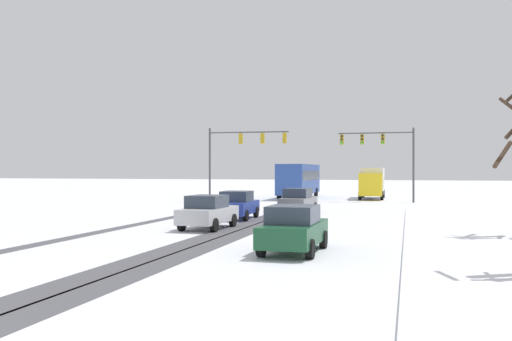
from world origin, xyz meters
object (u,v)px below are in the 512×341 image
(bus_oncoming, at_px, (299,178))
(car_silver_third, at_px, (208,212))
(traffic_signal_far_left, at_px, (241,147))
(car_dark_green_fourth, at_px, (294,229))
(traffic_signal_far_right, at_px, (382,147))
(box_truck_delivery, at_px, (372,182))
(car_blue_second, at_px, (237,205))
(car_grey_lead, at_px, (298,201))

(bus_oncoming, bearing_deg, car_silver_third, -87.55)
(traffic_signal_far_left, height_order, car_dark_green_fourth, traffic_signal_far_left)
(traffic_signal_far_left, relative_size, traffic_signal_far_right, 1.08)
(box_truck_delivery, bearing_deg, car_dark_green_fourth, -90.55)
(car_blue_second, bearing_deg, car_dark_green_fourth, -64.11)
(car_grey_lead, xyz_separation_m, bus_oncoming, (-3.56, 18.70, 1.18))
(traffic_signal_far_left, xyz_separation_m, box_truck_delivery, (10.59, 9.23, -3.19))
(traffic_signal_far_left, xyz_separation_m, bus_oncoming, (3.47, 8.55, -2.83))
(car_silver_third, bearing_deg, bus_oncoming, 92.45)
(car_blue_second, relative_size, car_dark_green_fourth, 1.01)
(car_dark_green_fourth, bearing_deg, traffic_signal_far_right, 87.08)
(car_grey_lead, bearing_deg, traffic_signal_far_right, 71.05)
(traffic_signal_far_left, height_order, car_silver_third, traffic_signal_far_left)
(traffic_signal_far_right, xyz_separation_m, car_grey_lead, (-4.80, -13.98, -3.99))
(traffic_signal_far_right, xyz_separation_m, car_dark_green_fourth, (-1.59, -31.16, -3.99))
(traffic_signal_far_left, distance_m, bus_oncoming, 9.66)
(traffic_signal_far_left, bearing_deg, car_blue_second, -73.79)
(car_grey_lead, bearing_deg, car_blue_second, -114.85)
(car_dark_green_fourth, distance_m, bus_oncoming, 36.53)
(traffic_signal_far_left, distance_m, box_truck_delivery, 14.40)
(car_blue_second, height_order, bus_oncoming, bus_oncoming)
(car_dark_green_fourth, bearing_deg, traffic_signal_far_left, 110.53)
(car_blue_second, height_order, car_silver_third, same)
(car_dark_green_fourth, xyz_separation_m, box_truck_delivery, (0.35, 36.56, 0.82))
(car_blue_second, relative_size, bus_oncoming, 0.38)
(car_grey_lead, bearing_deg, traffic_signal_far_left, 124.70)
(car_grey_lead, bearing_deg, bus_oncoming, 100.77)
(car_blue_second, xyz_separation_m, bus_oncoming, (-1.05, 24.11, 1.18))
(traffic_signal_far_left, relative_size, bus_oncoming, 0.65)
(traffic_signal_far_right, distance_m, car_dark_green_fourth, 31.45)
(traffic_signal_far_left, height_order, car_grey_lead, traffic_signal_far_left)
(car_grey_lead, distance_m, box_truck_delivery, 19.72)
(traffic_signal_far_right, bearing_deg, bus_oncoming, 150.52)
(car_dark_green_fourth, bearing_deg, car_grey_lead, 100.58)
(traffic_signal_far_right, height_order, car_silver_third, traffic_signal_far_right)
(traffic_signal_far_left, xyz_separation_m, car_silver_third, (4.73, -20.93, -4.01))
(car_dark_green_fourth, relative_size, bus_oncoming, 0.37)
(car_dark_green_fourth, relative_size, box_truck_delivery, 0.56)
(traffic_signal_far_left, height_order, car_blue_second, traffic_signal_far_left)
(traffic_signal_far_right, bearing_deg, car_grey_lead, -108.95)
(car_grey_lead, relative_size, car_silver_third, 1.01)
(bus_oncoming, xyz_separation_m, box_truck_delivery, (7.12, 0.68, -0.36))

